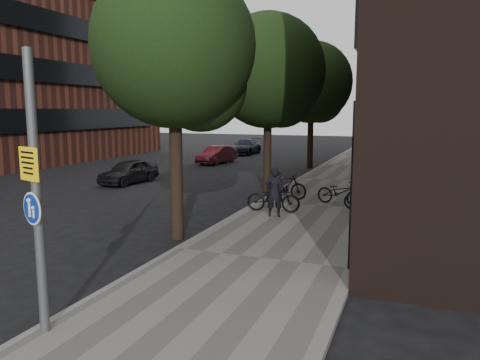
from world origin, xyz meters
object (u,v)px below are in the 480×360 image
at_px(signpost, 36,194).
at_px(parked_bike_facade_near, 340,192).
at_px(pedestrian, 274,192).
at_px(parked_car_near, 129,171).

height_order(signpost, parked_bike_facade_near, signpost).
bearing_deg(parked_bike_facade_near, pedestrian, 163.82).
xyz_separation_m(pedestrian, parked_bike_facade_near, (1.72, 2.75, -0.35)).
height_order(signpost, parked_car_near, signpost).
height_order(pedestrian, parked_car_near, pedestrian).
bearing_deg(signpost, parked_bike_facade_near, 95.13).
xyz_separation_m(signpost, parked_car_near, (-7.89, 14.11, -1.74)).
distance_m(signpost, parked_bike_facade_near, 12.31).
distance_m(parked_bike_facade_near, parked_car_near, 10.95).
relative_size(parked_bike_facade_near, parked_car_near, 0.51).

